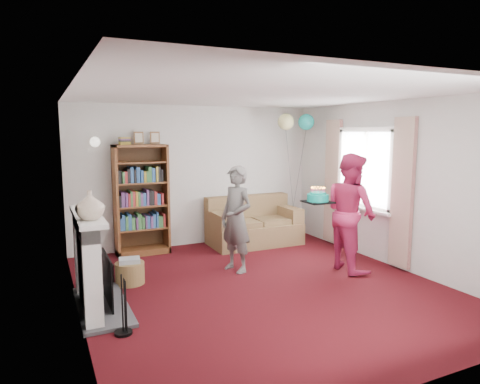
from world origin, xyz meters
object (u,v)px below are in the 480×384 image
person_striped (236,219)px  person_magenta (351,212)px  bookcase (141,200)px  birthday_cake (318,198)px  sofa (253,226)px

person_striped → person_magenta: 1.69m
bookcase → person_striped: (1.05, -1.54, -0.12)m
bookcase → person_magenta: bookcase is taller
person_magenta → birthday_cake: size_ratio=4.69×
sofa → birthday_cake: (0.10, -1.86, 0.77)m
birthday_cake → person_striped: bearing=151.8°
sofa → person_magenta: bearing=-72.0°
person_striped → birthday_cake: bearing=42.7°
sofa → birthday_cake: size_ratio=4.41×
bookcase → sofa: bearing=-6.7°
sofa → person_striped: 1.67m
bookcase → person_magenta: bearing=-40.2°
bookcase → person_striped: bearing=-55.6°
bookcase → sofa: bookcase is taller
bookcase → sofa: (1.99, -0.23, -0.58)m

